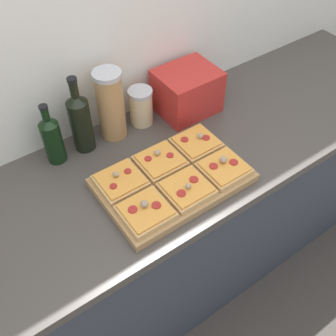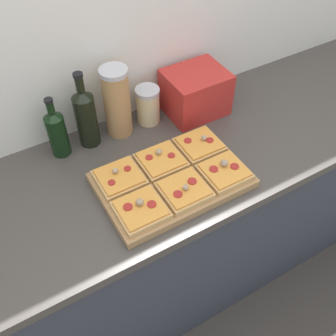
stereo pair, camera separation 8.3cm
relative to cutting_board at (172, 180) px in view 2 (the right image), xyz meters
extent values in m
plane|color=#3D3833|center=(0.02, -0.21, -0.91)|extent=(12.00, 12.00, 0.00)
cube|color=silver|center=(0.02, 0.47, 0.34)|extent=(6.00, 0.06, 2.50)
cube|color=#333842|center=(0.02, 0.11, -0.48)|extent=(2.60, 0.64, 0.85)
cube|color=#423D38|center=(0.02, 0.11, -0.04)|extent=(2.63, 0.67, 0.04)
cube|color=#A37A4C|center=(0.00, 0.00, 0.00)|extent=(0.52, 0.34, 0.03)
cube|color=tan|center=(-0.17, 0.08, 0.03)|extent=(0.16, 0.15, 0.02)
cube|color=orange|center=(-0.17, 0.08, 0.04)|extent=(0.14, 0.14, 0.01)
cylinder|color=maroon|center=(-0.20, 0.06, 0.05)|extent=(0.03, 0.03, 0.00)
cylinder|color=maroon|center=(-0.13, 0.09, 0.05)|extent=(0.03, 0.03, 0.00)
sphere|color=tan|center=(-0.17, 0.09, 0.05)|extent=(0.02, 0.02, 0.02)
cube|color=tan|center=(0.00, 0.08, 0.03)|extent=(0.16, 0.15, 0.02)
cube|color=orange|center=(0.00, 0.08, 0.04)|extent=(0.14, 0.14, 0.01)
cylinder|color=maroon|center=(-0.04, 0.10, 0.05)|extent=(0.03, 0.03, 0.00)
cylinder|color=maroon|center=(0.04, 0.07, 0.05)|extent=(0.03, 0.03, 0.00)
sphere|color=tan|center=(0.00, 0.10, 0.05)|extent=(0.02, 0.02, 0.02)
cube|color=tan|center=(0.17, 0.08, 0.03)|extent=(0.16, 0.15, 0.02)
cube|color=orange|center=(0.17, 0.08, 0.04)|extent=(0.14, 0.14, 0.01)
cylinder|color=maroon|center=(0.13, 0.11, 0.05)|extent=(0.03, 0.03, 0.00)
cylinder|color=maroon|center=(0.20, 0.07, 0.05)|extent=(0.03, 0.03, 0.00)
sphere|color=tan|center=(0.19, 0.08, 0.05)|extent=(0.02, 0.02, 0.02)
cube|color=tan|center=(-0.17, -0.08, 0.03)|extent=(0.16, 0.15, 0.02)
cube|color=orange|center=(-0.17, -0.08, 0.04)|extent=(0.14, 0.14, 0.01)
cylinder|color=maroon|center=(-0.20, -0.06, 0.05)|extent=(0.03, 0.03, 0.00)
cylinder|color=maroon|center=(-0.13, -0.09, 0.05)|extent=(0.03, 0.03, 0.00)
sphere|color=tan|center=(-0.16, -0.07, 0.06)|extent=(0.03, 0.03, 0.03)
cube|color=tan|center=(0.00, -0.08, 0.03)|extent=(0.16, 0.15, 0.02)
cube|color=orange|center=(0.00, -0.08, 0.04)|extent=(0.14, 0.14, 0.01)
cylinder|color=maroon|center=(-0.04, -0.10, 0.05)|extent=(0.03, 0.03, 0.00)
cylinder|color=maroon|center=(0.04, -0.07, 0.05)|extent=(0.03, 0.03, 0.00)
sphere|color=tan|center=(0.00, -0.09, 0.05)|extent=(0.02, 0.02, 0.02)
cube|color=tan|center=(0.17, -0.08, 0.03)|extent=(0.16, 0.15, 0.02)
cube|color=orange|center=(0.17, -0.08, 0.04)|extent=(0.14, 0.14, 0.01)
cylinder|color=maroon|center=(0.13, -0.06, 0.05)|extent=(0.03, 0.03, 0.00)
cylinder|color=maroon|center=(0.20, -0.09, 0.05)|extent=(0.03, 0.03, 0.00)
sphere|color=tan|center=(0.17, -0.07, 0.06)|extent=(0.03, 0.03, 0.03)
cylinder|color=black|center=(-0.29, 0.35, 0.07)|extent=(0.07, 0.07, 0.17)
cone|color=black|center=(-0.29, 0.35, 0.17)|extent=(0.07, 0.07, 0.03)
cylinder|color=black|center=(-0.29, 0.35, 0.20)|extent=(0.03, 0.03, 0.05)
cylinder|color=black|center=(-0.29, 0.35, 0.23)|extent=(0.03, 0.03, 0.01)
cylinder|color=black|center=(-0.17, 0.35, 0.09)|extent=(0.08, 0.08, 0.21)
cone|color=black|center=(-0.17, 0.35, 0.21)|extent=(0.08, 0.08, 0.03)
cylinder|color=black|center=(-0.17, 0.35, 0.26)|extent=(0.03, 0.03, 0.06)
cylinder|color=black|center=(-0.17, 0.35, 0.29)|extent=(0.04, 0.04, 0.01)
cylinder|color=#AD7F4C|center=(-0.04, 0.35, 0.12)|extent=(0.10, 0.10, 0.27)
cylinder|color=#B2B2B7|center=(-0.04, 0.35, 0.26)|extent=(0.11, 0.11, 0.02)
cylinder|color=beige|center=(0.09, 0.35, 0.05)|extent=(0.09, 0.09, 0.14)
cylinder|color=#B2B2B7|center=(0.09, 0.35, 0.13)|extent=(0.10, 0.10, 0.02)
cube|color=red|center=(0.29, 0.31, 0.08)|extent=(0.24, 0.20, 0.19)
cube|color=black|center=(0.29, 0.21, 0.13)|extent=(0.19, 0.01, 0.05)
cube|color=black|center=(0.43, 0.31, 0.09)|extent=(0.02, 0.02, 0.02)
camera|label=1|loc=(-0.55, -0.74, 1.05)|focal=42.00mm
camera|label=2|loc=(-0.48, -0.79, 1.05)|focal=42.00mm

